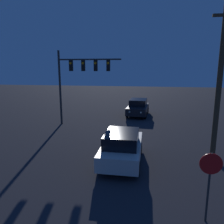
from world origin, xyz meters
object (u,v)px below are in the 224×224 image
Objects in this scene: car_near at (122,147)px; car_far at (138,107)px; traffic_signal_mast at (78,73)px; stop_sign at (210,175)px; utility_pole at (220,81)px.

car_near is 11.92m from car_far.
traffic_signal_mast is (-4.59, 7.30, 3.63)m from car_near.
stop_sign is at bearing 104.60° from car_far.
car_far is 12.09m from utility_pole.
car_near is at bearing -57.80° from traffic_signal_mast.
car_near is 1.87× the size of stop_sign.
car_near is 5.31m from stop_sign.
traffic_signal_mast reaches higher than car_near.
stop_sign is 6.22m from utility_pole.
traffic_signal_mast is at bearing 122.66° from car_near.
utility_pole reaches higher than traffic_signal_mast.
traffic_signal_mast is at bearing 147.57° from utility_pole.
car_far is 1.91× the size of stop_sign.
stop_sign reaches higher than car_far.
car_near and car_far have the same top height.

